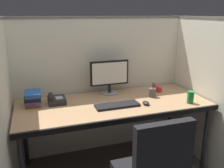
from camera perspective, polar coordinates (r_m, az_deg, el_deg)
The scene contains 12 objects.
cubicle_partition_rear at distance 2.81m, azimuth -2.54°, elevation -0.37°, with size 2.21×0.06×1.57m.
cubicle_partition_left at distance 2.22m, azimuth -24.03°, elevation -6.61°, with size 0.06×1.41×1.57m.
cubicle_partition_right at distance 2.80m, azimuth 20.77°, elevation -1.56°, with size 0.06×1.41×1.57m.
desk at distance 2.43m, azimuth 0.47°, elevation -5.59°, with size 1.90×0.80×0.74m.
monitor_center at distance 2.62m, azimuth -0.60°, elevation 2.17°, with size 0.43×0.17×0.37m.
keyboard_main at distance 2.32m, azimuth 1.26°, elevation -5.06°, with size 0.43×0.15×0.02m, color black.
computer_mouse at distance 2.39m, azimuth 8.08°, elevation -4.50°, with size 0.06×0.10×0.04m.
soda_can at distance 2.51m, azimuth 18.15°, elevation -3.01°, with size 0.07×0.07×0.12m, color #197233.
desk_phone at distance 2.46m, azimuth -13.14°, elevation -3.70°, with size 0.17×0.19×0.09m.
pen_cup at distance 2.61m, azimuth 9.59°, elevation -1.99°, with size 0.08×0.08×0.16m.
book_stack at distance 2.46m, azimuth -18.30°, elevation -3.26°, with size 0.16×0.23×0.14m.
red_stapler at distance 2.82m, azimuth 10.61°, elevation -1.05°, with size 0.04×0.15×0.06m, color red.
Camera 1 is at (-0.73, -1.84, 1.61)m, focal length 38.47 mm.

